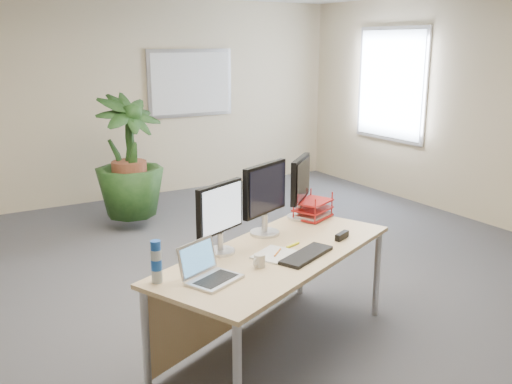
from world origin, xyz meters
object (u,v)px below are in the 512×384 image
monitor_right (265,194)px  desk (264,269)px  laptop (207,270)px  monitor_left (220,213)px  floor_plant (129,165)px

monitor_right → desk: bearing=-123.0°
monitor_right → laptop: bearing=-144.4°
desk → monitor_right: size_ratio=3.87×
monitor_left → monitor_right: size_ratio=0.90×
desk → monitor_left: monitor_left is taller
floor_plant → monitor_left: (-0.38, -3.00, 0.26)m
desk → monitor_right: (0.17, 0.26, 0.46)m
floor_plant → laptop: floor_plant is taller
monitor_left → laptop: bearing=-127.8°
monitor_right → monitor_left: bearing=-159.5°
desk → floor_plant: 3.09m
floor_plant → monitor_left: 3.04m
monitor_left → desk: bearing=-16.7°
laptop → monitor_left: bearing=52.2°
floor_plant → monitor_left: size_ratio=3.10×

